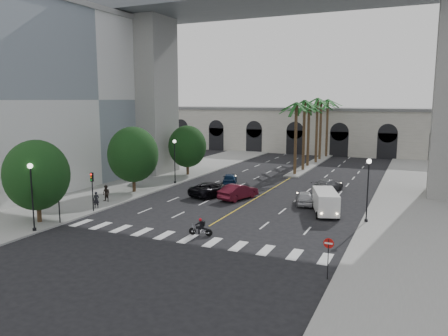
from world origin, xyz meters
TOP-DOWN VIEW (x-y plane):
  - ground at (0.00, 0.00)m, footprint 140.00×140.00m
  - sidewalk_left at (-15.00, 15.00)m, footprint 8.00×100.00m
  - sidewalk_right at (15.00, 15.00)m, footprint 8.00×100.00m
  - median at (0.00, 38.00)m, footprint 2.00×24.00m
  - building_left at (-27.00, 12.00)m, footprint 16.50×32.50m
  - pier_building at (0.00, 55.00)m, footprint 71.00×10.50m
  - bridge at (3.42, 22.00)m, footprint 75.00×13.00m
  - palm_a at (0.00, 28.00)m, footprint 3.20×3.20m
  - palm_b at (0.10, 32.00)m, footprint 3.20×3.20m
  - palm_c at (-0.20, 36.00)m, footprint 3.20×3.20m
  - palm_d at (0.15, 40.00)m, footprint 3.20×3.20m
  - palm_e at (-0.10, 44.00)m, footprint 3.20×3.20m
  - palm_f at (0.20, 48.00)m, footprint 3.20×3.20m
  - street_tree_near at (-13.00, -3.00)m, footprint 5.20×5.20m
  - street_tree_mid at (-13.00, 10.00)m, footprint 5.44×5.44m
  - street_tree_far at (-13.00, 22.00)m, footprint 5.04×5.04m
  - lamp_post_left_near at (-11.40, -5.00)m, footprint 0.40×0.40m
  - lamp_post_left_far at (-11.40, 16.00)m, footprint 0.40×0.40m
  - lamp_post_right at (11.40, 8.00)m, footprint 0.40×0.40m
  - traffic_signal_near at (-11.30, -2.50)m, footprint 0.25×0.18m
  - traffic_signal_far at (-11.30, 1.50)m, footprint 0.25×0.18m
  - motorcycle_rider at (0.55, -0.42)m, footprint 1.85×0.51m
  - car_a at (5.19, 12.35)m, footprint 2.65×4.21m
  - car_b at (-1.50, 11.81)m, footprint 2.95×5.00m
  - car_c at (-4.58, 12.12)m, footprint 4.13×5.82m
  - car_d at (6.04, 19.44)m, footprint 3.02×5.13m
  - car_e at (-5.35, 18.51)m, footprint 2.92×4.32m
  - cargo_van at (7.75, 9.59)m, footprint 3.27×5.19m
  - pedestrian_a at (-11.82, 2.53)m, footprint 0.66×0.56m
  - pedestrian_b at (-12.69, 5.00)m, footprint 0.78×0.61m
  - do_not_enter_sign at (10.72, -4.60)m, footprint 0.59×0.05m

SIDE VIEW (x-z plane):
  - ground at x=0.00m, z-range 0.00..0.00m
  - sidewalk_left at x=-15.00m, z-range 0.00..0.15m
  - sidewalk_right at x=15.00m, z-range 0.00..0.15m
  - median at x=0.00m, z-range 0.00..0.20m
  - motorcycle_rider at x=0.55m, z-range -0.06..1.27m
  - car_a at x=5.19m, z-range 0.00..1.34m
  - car_e at x=-5.35m, z-range 0.00..1.37m
  - car_d at x=6.04m, z-range 0.00..1.40m
  - car_c at x=-4.58m, z-range 0.00..1.47m
  - car_b at x=-1.50m, z-range 0.00..1.56m
  - pedestrian_a at x=-11.82m, z-range 0.15..1.67m
  - pedestrian_b at x=-12.69m, z-range 0.15..1.75m
  - cargo_van at x=7.75m, z-range 0.12..2.19m
  - do_not_enter_sign at x=10.72m, z-range 0.54..2.95m
  - traffic_signal_near at x=-11.30m, z-range 0.69..4.34m
  - traffic_signal_far at x=-11.30m, z-range 0.69..4.34m
  - lamp_post_left_near at x=-11.40m, z-range 0.55..5.90m
  - lamp_post_left_far at x=-11.40m, z-range 0.55..5.90m
  - lamp_post_right at x=11.40m, z-range 0.55..5.90m
  - street_tree_far at x=-13.00m, z-range 0.56..7.24m
  - street_tree_near at x=-13.00m, z-range 0.58..7.47m
  - street_tree_mid at x=-13.00m, z-range 0.61..7.81m
  - pier_building at x=0.00m, z-range 0.02..8.52m
  - palm_c at x=-0.20m, z-range 3.86..13.96m
  - palm_a at x=0.00m, z-range 3.95..14.25m
  - palm_e at x=-0.10m, z-range 3.99..14.39m
  - palm_b at x=0.10m, z-range 4.07..14.67m
  - palm_f at x=0.20m, z-range 4.11..14.81m
  - palm_d at x=0.15m, z-range 4.20..15.10m
  - building_left at x=-27.00m, z-range 0.01..20.61m
  - bridge at x=3.42m, z-range 5.51..31.51m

